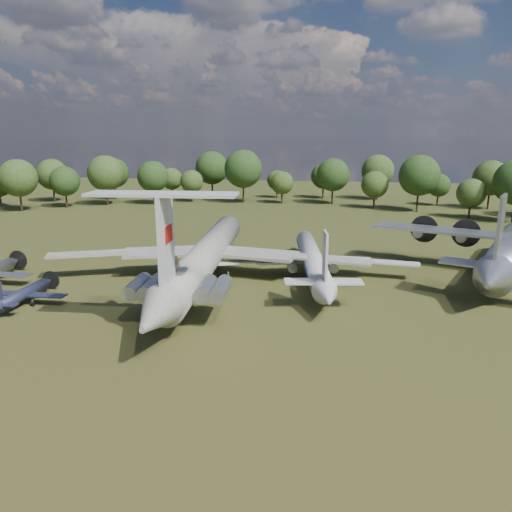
% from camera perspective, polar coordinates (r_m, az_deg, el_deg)
% --- Properties ---
extents(ground, '(300.00, 300.00, 0.00)m').
position_cam_1_polar(ground, '(68.50, -7.21, -3.17)').
color(ground, '#213913').
rests_on(ground, ground).
extents(il62_airliner, '(48.87, 61.35, 5.72)m').
position_cam_1_polar(il62_airliner, '(68.82, -5.70, -0.57)').
color(il62_airliner, silver).
rests_on(il62_airliner, ground).
extents(tu104_jet, '(35.09, 43.41, 3.95)m').
position_cam_1_polar(tu104_jet, '(70.60, 6.49, -0.96)').
color(tu104_jet, silver).
rests_on(tu104_jet, ground).
extents(an12_transport, '(52.60, 55.11, 5.73)m').
position_cam_1_polar(an12_transport, '(79.11, 26.76, -0.10)').
color(an12_transport, gray).
rests_on(an12_transport, ground).
extents(small_prop_west, '(10.29, 13.89, 2.01)m').
position_cam_1_polar(small_prop_west, '(65.66, -25.04, -4.25)').
color(small_prop_west, black).
rests_on(small_prop_west, ground).
extents(person_on_il62, '(0.78, 0.63, 1.86)m').
position_cam_1_polar(person_on_il62, '(52.76, -9.08, -0.92)').
color(person_on_il62, olive).
rests_on(person_on_il62, il62_airliner).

